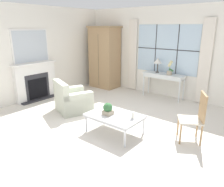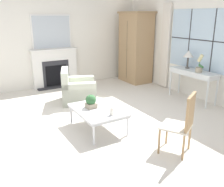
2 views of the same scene
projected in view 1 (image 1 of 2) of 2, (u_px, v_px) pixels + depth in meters
ground_plane at (104, 125)px, 5.04m from camera, size 14.00×14.00×0.00m
wall_back_windowed at (166, 53)px, 6.87m from camera, size 7.20×0.14×2.80m
wall_left at (44, 52)px, 6.89m from camera, size 0.06×7.20×2.80m
fireplace at (35, 77)px, 6.68m from camera, size 0.34×1.41×2.12m
armoire at (105, 57)px, 7.99m from camera, size 1.07×0.73×2.20m
console_table at (164, 77)px, 6.81m from camera, size 1.30×0.41×0.78m
table_lamp at (158, 61)px, 6.85m from camera, size 0.26×0.26×0.46m
potted_orchid at (170, 69)px, 6.56m from camera, size 0.21×0.16×0.44m
armchair_upholstered at (72, 101)px, 5.83m from camera, size 1.10×1.06×0.84m
side_chair_wooden at (196, 115)px, 4.21m from camera, size 0.60×0.60×0.99m
coffee_table at (115, 117)px, 4.58m from camera, size 1.12×0.78×0.42m
potted_plant_small at (108, 109)px, 4.55m from camera, size 0.20×0.20×0.26m
pillar_candle at (133, 116)px, 4.35m from camera, size 0.08×0.08×0.16m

